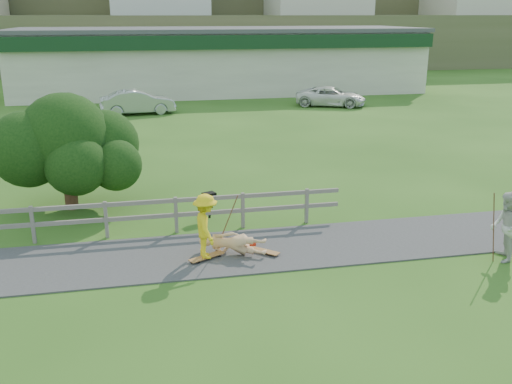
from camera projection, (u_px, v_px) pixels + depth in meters
ground at (267, 274)px, 14.23m from camera, size 260.00×260.00×0.00m
path at (255, 250)px, 15.63m from camera, size 34.00×3.00×0.04m
fence at (83, 216)px, 16.20m from camera, size 15.05×0.10×1.10m
strip_mall at (220, 60)px, 46.87m from camera, size 32.50×10.75×5.10m
skater_rider at (206, 230)px, 14.75m from camera, size 0.74×1.17×1.72m
skater_fallen at (233, 244)px, 15.24m from camera, size 1.25×1.82×0.67m
spectator_a at (506, 227)px, 14.76m from camera, size 1.00×1.11×1.86m
car_silver at (138, 102)px, 36.49m from camera, size 4.85×2.18×1.54m
car_white at (331, 96)px, 39.75m from camera, size 5.31×3.96×1.34m
tree at (67, 159)px, 18.52m from camera, size 4.64×4.64×3.37m
bbq at (209, 205)px, 18.02m from camera, size 0.47×0.42×0.83m
longboard_rider at (207, 258)px, 14.99m from camera, size 1.00×0.68×0.11m
longboard_fallen at (262, 252)px, 15.38m from camera, size 0.87×0.84×0.11m
helmet at (252, 244)px, 15.75m from camera, size 0.24×0.24×0.24m
pole_rider at (226, 223)px, 15.24m from camera, size 0.03×0.03×1.74m
pole_spec_left at (494, 227)px, 14.65m from camera, size 0.03×0.03×1.91m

